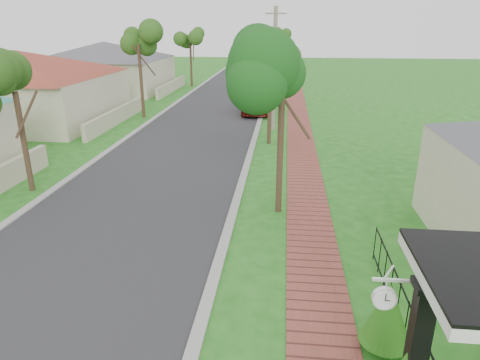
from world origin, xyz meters
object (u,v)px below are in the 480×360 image
at_px(near_tree, 283,76).
at_px(utility_pole, 274,70).
at_px(parked_car_red, 256,102).
at_px(parked_car_white, 266,84).
at_px(station_clock, 385,297).
at_px(porch_post, 416,357).

relative_size(near_tree, utility_pole, 0.82).
distance_m(parked_car_red, near_tree, 17.91).
bearing_deg(parked_car_white, utility_pole, -84.70).
distance_m(near_tree, station_clock, 8.27).
bearing_deg(porch_post, parked_car_white, 96.52).
distance_m(parked_car_white, station_clock, 36.13).
relative_size(parked_car_red, parked_car_white, 1.19).
xyz_separation_m(parked_car_white, station_clock, (3.66, -35.92, 1.28)).
bearing_deg(station_clock, porch_post, -39.15).
xyz_separation_m(porch_post, near_tree, (-2.35, 8.00, 3.52)).
xyz_separation_m(porch_post, station_clock, (-0.49, 0.40, 0.83)).
bearing_deg(parked_car_white, station_clock, -83.14).
bearing_deg(near_tree, porch_post, -73.63).
height_order(porch_post, parked_car_red, porch_post).
distance_m(parked_car_white, near_tree, 28.65).
height_order(porch_post, station_clock, porch_post).
relative_size(porch_post, station_clock, 3.69).
relative_size(near_tree, station_clock, 8.51).
bearing_deg(station_clock, parked_car_red, 98.84).
bearing_deg(parked_car_white, porch_post, -82.44).
distance_m(porch_post, station_clock, 1.04).
distance_m(utility_pole, station_clock, 20.00).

